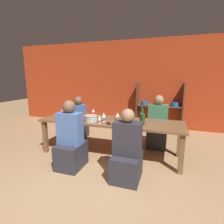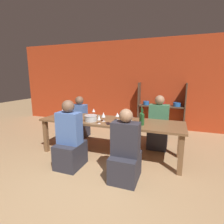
{
  "view_description": "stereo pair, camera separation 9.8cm",
  "coord_description": "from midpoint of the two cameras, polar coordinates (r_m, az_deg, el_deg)",
  "views": [
    {
      "loc": [
        0.99,
        -1.71,
        1.59
      ],
      "look_at": [
        -0.11,
        1.6,
        0.88
      ],
      "focal_mm": 28.0,
      "sensor_mm": 36.0,
      "label": 1
    },
    {
      "loc": [
        1.09,
        -1.68,
        1.59
      ],
      "look_at": [
        -0.11,
        1.6,
        0.88
      ],
      "focal_mm": 28.0,
      "sensor_mm": 36.0,
      "label": 2
    }
  ],
  "objects": [
    {
      "name": "ground_plane",
      "position": [
        2.54,
        -10.11,
        -27.29
      ],
      "size": [
        18.0,
        18.0,
        0.0
      ],
      "primitive_type": "plane",
      "color": "tan"
    },
    {
      "name": "wall_back_red",
      "position": [
        5.63,
        9.48,
        8.93
      ],
      "size": [
        8.8,
        0.06,
        2.7
      ],
      "color": "#B23819",
      "rests_on": "ground_plane"
    },
    {
      "name": "shelf_unit",
      "position": [
        5.45,
        16.17,
        -0.49
      ],
      "size": [
        1.36,
        0.3,
        1.41
      ],
      "color": "#4C3828",
      "rests_on": "ground_plane"
    },
    {
      "name": "dining_table",
      "position": [
        3.52,
        0.24,
        -3.94
      ],
      "size": [
        2.84,
        0.83,
        0.73
      ],
      "color": "brown",
      "rests_on": "ground_plane"
    },
    {
      "name": "mixing_bowl",
      "position": [
        3.45,
        -6.12,
        -1.94
      ],
      "size": [
        0.25,
        0.25,
        0.12
      ],
      "color": "#B7BABC",
      "rests_on": "dining_table"
    },
    {
      "name": "wine_bottle_green",
      "position": [
        3.18,
        10.75,
        -2.1
      ],
      "size": [
        0.07,
        0.07,
        0.3
      ],
      "color": "#1E4C23",
      "rests_on": "dining_table"
    },
    {
      "name": "wine_bottle_dark",
      "position": [
        3.29,
        10.38,
        -1.67
      ],
      "size": [
        0.07,
        0.07,
        0.31
      ],
      "color": "#1E4C23",
      "rests_on": "dining_table"
    },
    {
      "name": "wine_glass_empty_a",
      "position": [
        3.51,
        2.59,
        -0.9
      ],
      "size": [
        0.08,
        0.08,
        0.15
      ],
      "color": "white",
      "rests_on": "dining_table"
    },
    {
      "name": "wine_glass_white_a",
      "position": [
        3.91,
        -5.28,
        0.49
      ],
      "size": [
        0.07,
        0.07,
        0.16
      ],
      "color": "white",
      "rests_on": "dining_table"
    },
    {
      "name": "wine_glass_white_b",
      "position": [
        3.41,
        7.25,
        -1.23
      ],
      "size": [
        0.06,
        0.06,
        0.16
      ],
      "color": "white",
      "rests_on": "dining_table"
    },
    {
      "name": "wine_glass_red_a",
      "position": [
        3.94,
        -13.25,
        0.41
      ],
      "size": [
        0.08,
        0.08,
        0.17
      ],
      "color": "white",
      "rests_on": "dining_table"
    },
    {
      "name": "wine_glass_white_c",
      "position": [
        3.23,
        -3.41,
        -1.88
      ],
      "size": [
        0.07,
        0.07,
        0.17
      ],
      "color": "white",
      "rests_on": "dining_table"
    },
    {
      "name": "wine_glass_empty_b",
      "position": [
        3.84,
        -13.64,
        -0.17
      ],
      "size": [
        0.07,
        0.07,
        0.15
      ],
      "color": "white",
      "rests_on": "dining_table"
    },
    {
      "name": "wine_glass_white_d",
      "position": [
        3.81,
        -15.17,
        0.06
      ],
      "size": [
        0.08,
        0.08,
        0.18
      ],
      "color": "white",
      "rests_on": "dining_table"
    },
    {
      "name": "wine_glass_white_e",
      "position": [
        3.39,
        -1.97,
        -1.02
      ],
      "size": [
        0.08,
        0.08,
        0.18
      ],
      "color": "white",
      "rests_on": "dining_table"
    },
    {
      "name": "cell_phone",
      "position": [
        3.24,
        -0.43,
        -3.78
      ],
      "size": [
        0.14,
        0.16,
        0.01
      ],
      "color": "black",
      "rests_on": "dining_table"
    },
    {
      "name": "person_near_a",
      "position": [
        2.78,
        5.42,
        -13.74
      ],
      "size": [
        0.42,
        0.52,
        1.13
      ],
      "color": "#2D2D38",
      "rests_on": "ground_plane"
    },
    {
      "name": "person_far_a",
      "position": [
        4.68,
        -9.75,
        -3.27
      ],
      "size": [
        0.36,
        0.45,
        1.09
      ],
      "rotation": [
        0.0,
        0.0,
        3.14
      ],
      "color": "#2D2D38",
      "rests_on": "ground_plane"
    },
    {
      "name": "person_near_b",
      "position": [
        3.19,
        -12.7,
        -9.89
      ],
      "size": [
        0.41,
        0.52,
        1.2
      ],
      "color": "#2D2D38",
      "rests_on": "ground_plane"
    },
    {
      "name": "person_far_b",
      "position": [
        4.1,
        15.48,
        -5.3
      ],
      "size": [
        0.43,
        0.53,
        1.19
      ],
      "rotation": [
        0.0,
        0.0,
        3.14
      ],
      "color": "#2D2D38",
      "rests_on": "ground_plane"
    }
  ]
}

